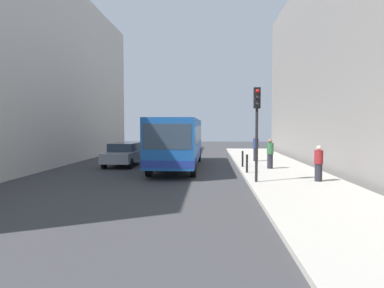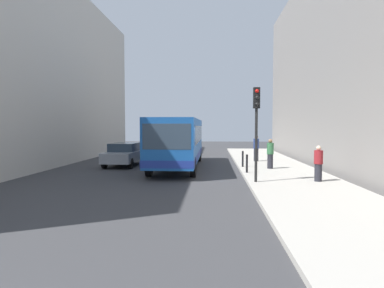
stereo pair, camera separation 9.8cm
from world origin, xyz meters
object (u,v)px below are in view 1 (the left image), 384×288
(pedestrian_far_sidewalk, at_px, (256,148))
(bollard_near, at_px, (247,164))
(bollard_mid, at_px, (243,159))
(pedestrian_near_signal, at_px, (319,164))
(bus, at_px, (179,140))
(car_beside_bus, at_px, (125,154))
(pedestrian_mid_sidewalk, at_px, (270,154))
(traffic_light, at_px, (257,116))

(pedestrian_far_sidewalk, bearing_deg, bollard_near, -85.28)
(bollard_mid, height_order, pedestrian_near_signal, pedestrian_near_signal)
(bus, height_order, bollard_mid, bus)
(pedestrian_near_signal, bearing_deg, bollard_mid, -118.35)
(car_beside_bus, bearing_deg, pedestrian_mid_sidewalk, 168.77)
(car_beside_bus, height_order, pedestrian_far_sidewalk, pedestrian_far_sidewalk)
(bus, relative_size, car_beside_bus, 2.47)
(car_beside_bus, bearing_deg, pedestrian_near_signal, 149.65)
(bollard_near, xyz_separation_m, bollard_mid, (0.00, 2.57, 0.00))
(pedestrian_near_signal, bearing_deg, traffic_light, -49.97)
(car_beside_bus, relative_size, bollard_mid, 4.70)
(pedestrian_near_signal, bearing_deg, car_beside_bus, -89.68)
(bollard_near, xyz_separation_m, pedestrian_mid_sidewalk, (1.50, 1.81, 0.37))
(bollard_mid, bearing_deg, bollard_near, -90.00)
(pedestrian_near_signal, relative_size, pedestrian_far_sidewalk, 0.88)
(bus, xyz_separation_m, traffic_light, (4.02, -6.32, 1.28))
(bus, height_order, pedestrian_far_sidewalk, bus)
(bus, height_order, car_beside_bus, bus)
(bus, distance_m, car_beside_bus, 3.78)
(car_beside_bus, distance_m, pedestrian_mid_sidewalk, 9.27)
(car_beside_bus, xyz_separation_m, bollard_near, (7.51, -3.98, -0.16))
(bollard_near, distance_m, bollard_mid, 2.57)
(bollard_near, distance_m, pedestrian_mid_sidewalk, 2.38)
(bollard_near, height_order, pedestrian_mid_sidewalk, pedestrian_mid_sidewalk)
(traffic_light, xyz_separation_m, bollard_near, (-0.10, 3.01, -2.38))
(bollard_near, xyz_separation_m, pedestrian_near_signal, (2.86, -2.67, 0.31))
(bollard_near, height_order, pedestrian_far_sidewalk, pedestrian_far_sidewalk)
(bollard_mid, xyz_separation_m, pedestrian_far_sidewalk, (1.21, 3.41, 0.43))
(pedestrian_near_signal, height_order, pedestrian_far_sidewalk, pedestrian_far_sidewalk)
(car_beside_bus, bearing_deg, traffic_light, 139.74)
(bus, relative_size, pedestrian_near_signal, 6.97)
(pedestrian_mid_sidewalk, bearing_deg, bollard_mid, -15.22)
(bollard_mid, height_order, pedestrian_mid_sidewalk, pedestrian_mid_sidewalk)
(bollard_mid, bearing_deg, bus, 169.31)
(traffic_light, distance_m, bollard_near, 3.84)
(pedestrian_near_signal, distance_m, pedestrian_far_sidewalk, 8.81)
(traffic_light, xyz_separation_m, pedestrian_far_sidewalk, (1.11, 8.99, -1.95))
(bus, bearing_deg, pedestrian_near_signal, 138.55)
(bus, distance_m, pedestrian_mid_sidewalk, 5.66)
(traffic_light, bearing_deg, pedestrian_far_sidewalk, 82.98)
(car_beside_bus, height_order, bollard_near, car_beside_bus)
(car_beside_bus, relative_size, pedestrian_mid_sidewalk, 2.63)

